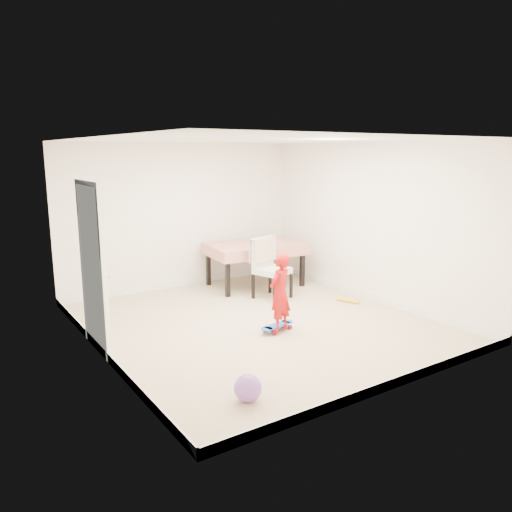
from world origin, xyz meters
TOP-DOWN VIEW (x-y plane):
  - ground at (0.00, 0.00)m, footprint 5.00×5.00m
  - ceiling at (0.00, 0.00)m, footprint 4.50×5.00m
  - wall_back at (0.00, 2.48)m, footprint 4.50×0.04m
  - wall_front at (0.00, -2.48)m, footprint 4.50×0.04m
  - wall_left at (-2.23, 0.00)m, footprint 0.04×5.00m
  - wall_right at (2.23, 0.00)m, footprint 0.04×5.00m
  - door at (-2.22, 0.30)m, footprint 0.11×0.94m
  - baseboard_back at (0.00, 2.49)m, footprint 4.50×0.02m
  - baseboard_front at (0.00, -2.49)m, footprint 4.50×0.02m
  - baseboard_left at (-2.24, 0.00)m, footprint 0.02×5.00m
  - baseboard_right at (2.24, 0.00)m, footprint 0.02×5.00m
  - dining_table at (1.11, 1.76)m, footprint 1.80×1.24m
  - dining_chair at (0.91, 0.92)m, footprint 0.72×0.77m
  - skateboard at (0.05, -0.41)m, footprint 0.62×0.33m
  - child at (0.03, -0.49)m, footprint 0.46×0.39m
  - balloon at (-1.37, -1.88)m, footprint 0.28×0.28m
  - foam_toy at (1.80, 0.02)m, footprint 0.21×0.39m

SIDE VIEW (x-z plane):
  - ground at x=0.00m, z-range 0.00..0.00m
  - foam_toy at x=1.80m, z-range 0.00..0.06m
  - skateboard at x=0.05m, z-range 0.00..0.09m
  - baseboard_back at x=0.00m, z-range 0.00..0.12m
  - baseboard_front at x=0.00m, z-range 0.00..0.12m
  - baseboard_left at x=-2.24m, z-range 0.00..0.12m
  - baseboard_right at x=2.24m, z-range 0.00..0.12m
  - balloon at x=-1.37m, z-range 0.00..0.28m
  - dining_table at x=1.11m, z-range 0.00..0.80m
  - dining_chair at x=0.91m, z-range 0.00..1.03m
  - child at x=0.03m, z-range 0.00..1.08m
  - door at x=-2.22m, z-range -0.03..2.08m
  - wall_back at x=0.00m, z-range 0.00..2.60m
  - wall_front at x=0.00m, z-range 0.00..2.60m
  - wall_left at x=-2.23m, z-range 0.00..2.60m
  - wall_right at x=2.23m, z-range 0.00..2.60m
  - ceiling at x=0.00m, z-range 2.56..2.60m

